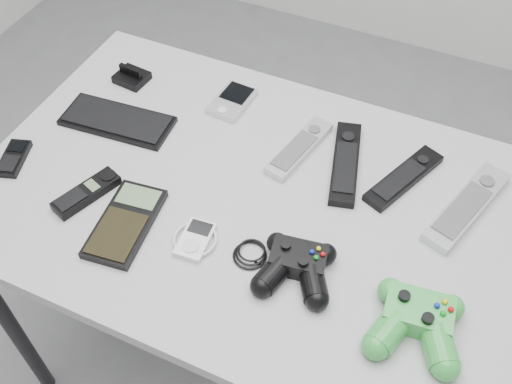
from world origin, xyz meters
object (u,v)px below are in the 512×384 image
at_px(remote_silver_b, 467,206).
at_px(calculator, 125,223).
at_px(remote_silver_a, 299,148).
at_px(controller_black, 297,265).
at_px(remote_black_b, 404,177).
at_px(controller_green, 417,320).
at_px(remote_black_a, 345,162).
at_px(pda_keyboard, 117,120).
at_px(cordless_handset, 86,193).
at_px(pda, 232,101).
at_px(desk, 256,217).
at_px(mobile_phone, 13,158).
at_px(mp3_player, 195,239).

distance_m(remote_silver_b, calculator, 0.67).
xyz_separation_m(remote_silver_a, controller_black, (0.11, -0.29, 0.01)).
xyz_separation_m(remote_black_b, controller_green, (0.11, -0.32, 0.02)).
height_order(remote_black_a, calculator, remote_black_a).
bearing_deg(remote_black_a, remote_silver_a, 164.91).
xyz_separation_m(pda_keyboard, controller_green, (0.73, -0.22, 0.02)).
height_order(cordless_handset, controller_black, controller_black).
relative_size(pda, controller_black, 0.49).
relative_size(desk, cordless_handset, 8.03).
bearing_deg(remote_silver_a, pda_keyboard, -156.05).
height_order(mobile_phone, calculator, calculator).
bearing_deg(mobile_phone, pda, 27.72).
xyz_separation_m(mobile_phone, controller_green, (0.87, -0.03, 0.02)).
distance_m(pda_keyboard, pda, 0.26).
bearing_deg(remote_silver_b, remote_black_a, -165.18).
relative_size(remote_black_b, cordless_handset, 1.45).
bearing_deg(remote_silver_b, calculator, -134.49).
bearing_deg(cordless_handset, remote_silver_a, 61.05).
bearing_deg(cordless_handset, remote_silver_b, 42.11).
height_order(desk, calculator, calculator).
distance_m(pda_keyboard, remote_silver_b, 0.76).
height_order(remote_black_a, cordless_handset, same).
bearing_deg(mobile_phone, pda_keyboard, 36.20).
height_order(remote_silver_b, controller_black, controller_black).
height_order(remote_silver_b, controller_green, controller_green).
height_order(mobile_phone, controller_green, controller_green).
bearing_deg(mobile_phone, remote_silver_a, 8.88).
xyz_separation_m(cordless_handset, controller_green, (0.67, -0.01, 0.02)).
distance_m(desk, mobile_phone, 0.53).
bearing_deg(mobile_phone, mp3_player, -21.69).
relative_size(cordless_handset, calculator, 0.74).
bearing_deg(remote_silver_a, remote_black_b, 14.59).
xyz_separation_m(controller_black, controller_green, (0.22, -0.02, 0.00)).
distance_m(remote_black_a, controller_black, 0.29).
xyz_separation_m(desk, calculator, (-0.20, -0.17, 0.08)).
xyz_separation_m(calculator, controller_green, (0.56, 0.02, 0.02)).
relative_size(remote_silver_b, controller_green, 1.47).
distance_m(desk, mp3_player, 0.17).
height_order(desk, remote_black_b, remote_black_b).
bearing_deg(mp3_player, desk, 63.14).
height_order(mp3_player, controller_black, controller_black).
height_order(cordless_handset, mp3_player, cordless_handset).
relative_size(mobile_phone, controller_black, 0.42).
height_order(pda, controller_black, controller_black).
xyz_separation_m(desk, mp3_player, (-0.06, -0.15, 0.07)).
xyz_separation_m(pda, remote_silver_b, (0.56, -0.09, 0.00)).
relative_size(pda_keyboard, mobile_phone, 2.46).
bearing_deg(cordless_handset, remote_black_b, 48.54).
bearing_deg(remote_black_b, mobile_phone, -136.86).
bearing_deg(remote_black_b, remote_silver_b, 12.17).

